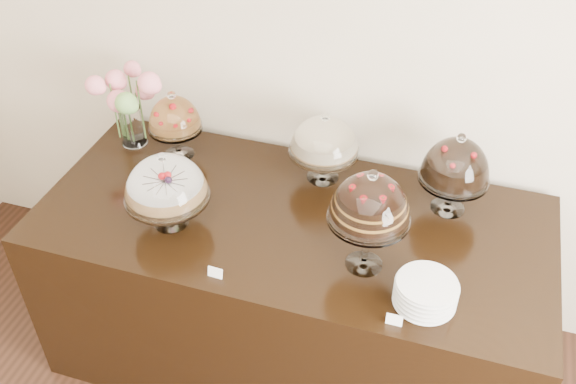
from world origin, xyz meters
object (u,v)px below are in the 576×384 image
(cake_stand_choco_layer, at_px, (370,203))
(flower_vase, at_px, (128,99))
(cake_stand_sugar_sponge, at_px, (165,182))
(cake_stand_dark_choco, at_px, (456,164))
(display_counter, at_px, (291,289))
(plate_stack, at_px, (426,293))
(cake_stand_cheesecake, at_px, (324,139))
(cake_stand_fruit_tart, at_px, (174,117))

(cake_stand_choco_layer, bearing_deg, flower_vase, 159.36)
(cake_stand_sugar_sponge, distance_m, cake_stand_dark_choco, 1.20)
(display_counter, relative_size, plate_stack, 9.68)
(cake_stand_choco_layer, bearing_deg, cake_stand_dark_choco, 58.45)
(display_counter, xyz_separation_m, cake_stand_cheesecake, (0.05, 0.32, 0.66))
(flower_vase, relative_size, plate_stack, 1.81)
(cake_stand_sugar_sponge, bearing_deg, cake_stand_fruit_tart, 111.48)
(cake_stand_choco_layer, relative_size, cake_stand_cheesecake, 1.33)
(cake_stand_cheesecake, bearing_deg, display_counter, -99.37)
(cake_stand_sugar_sponge, relative_size, cake_stand_dark_choco, 0.93)
(cake_stand_cheesecake, bearing_deg, plate_stack, -48.08)
(flower_vase, bearing_deg, plate_stack, -21.70)
(cake_stand_sugar_sponge, relative_size, cake_stand_choco_layer, 0.78)
(display_counter, relative_size, flower_vase, 5.36)
(cake_stand_sugar_sponge, distance_m, cake_stand_fruit_tart, 0.50)
(plate_stack, bearing_deg, flower_vase, 158.30)
(display_counter, distance_m, plate_stack, 0.85)
(cake_stand_sugar_sponge, height_order, cake_stand_choco_layer, cake_stand_choco_layer)
(cake_stand_choco_layer, relative_size, cake_stand_fruit_tart, 1.32)
(cake_stand_fruit_tart, bearing_deg, flower_vase, 175.78)
(cake_stand_sugar_sponge, height_order, cake_stand_dark_choco, cake_stand_dark_choco)
(cake_stand_sugar_sponge, bearing_deg, cake_stand_dark_choco, 22.25)
(cake_stand_choco_layer, distance_m, cake_stand_fruit_tart, 1.12)
(display_counter, distance_m, flower_vase, 1.18)
(cake_stand_fruit_tart, height_order, flower_vase, flower_vase)
(cake_stand_sugar_sponge, height_order, cake_stand_cheesecake, cake_stand_sugar_sponge)
(display_counter, distance_m, cake_stand_dark_choco, 0.97)
(cake_stand_cheesecake, xyz_separation_m, cake_stand_dark_choco, (0.58, -0.05, 0.03))
(flower_vase, bearing_deg, cake_stand_fruit_tart, -4.22)
(cake_stand_cheesecake, height_order, cake_stand_dark_choco, cake_stand_dark_choco)
(display_counter, bearing_deg, flower_vase, 161.81)
(cake_stand_cheesecake, distance_m, plate_stack, 0.85)
(cake_stand_cheesecake, bearing_deg, flower_vase, -178.91)
(display_counter, height_order, flower_vase, flower_vase)
(cake_stand_choco_layer, relative_size, plate_stack, 2.03)
(cake_stand_fruit_tart, relative_size, flower_vase, 0.85)
(cake_stand_fruit_tart, bearing_deg, plate_stack, -24.73)
(cake_stand_choco_layer, bearing_deg, plate_stack, -26.70)
(flower_vase, bearing_deg, cake_stand_cheesecake, 1.09)
(cake_stand_sugar_sponge, bearing_deg, plate_stack, -6.39)
(cake_stand_choco_layer, height_order, flower_vase, cake_stand_choco_layer)
(flower_vase, bearing_deg, display_counter, -18.19)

